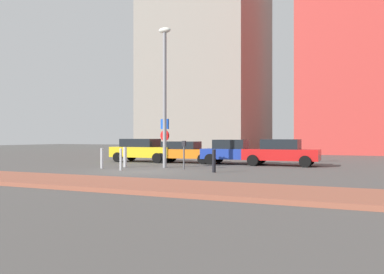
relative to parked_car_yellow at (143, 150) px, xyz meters
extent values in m
plane|color=#4C4947|center=(3.86, -6.63, -0.80)|extent=(120.00, 120.00, 0.00)
cube|color=#93513D|center=(3.86, -11.94, -0.73)|extent=(40.00, 3.13, 0.14)
cube|color=gold|center=(0.07, 0.00, -0.14)|extent=(4.37, 1.85, 0.68)
cube|color=black|center=(-0.19, -0.01, 0.46)|extent=(2.33, 1.65, 0.53)
cylinder|color=black|center=(1.51, 0.91, -0.48)|extent=(0.65, 0.24, 0.64)
cylinder|color=black|center=(1.56, -0.82, -0.48)|extent=(0.65, 0.24, 0.64)
cylinder|color=black|center=(-1.42, 0.83, -0.48)|extent=(0.65, 0.24, 0.64)
cylinder|color=black|center=(-1.38, -0.90, -0.48)|extent=(0.65, 0.24, 0.64)
cube|color=orange|center=(3.12, 0.20, -0.20)|extent=(4.19, 2.04, 0.57)
cube|color=black|center=(2.77, 0.17, 0.33)|extent=(2.32, 1.76, 0.48)
cylinder|color=black|center=(4.43, 1.17, -0.48)|extent=(0.66, 0.27, 0.64)
cylinder|color=black|center=(4.57, -0.55, -0.48)|extent=(0.66, 0.27, 0.64)
cylinder|color=black|center=(1.68, 0.95, -0.48)|extent=(0.66, 0.27, 0.64)
cylinder|color=black|center=(1.81, -0.77, -0.48)|extent=(0.66, 0.27, 0.64)
cube|color=#1E389E|center=(6.37, 0.36, -0.17)|extent=(4.14, 2.12, 0.62)
cube|color=black|center=(6.06, 0.34, 0.41)|extent=(2.03, 1.82, 0.55)
cylinder|color=black|center=(7.66, 1.38, -0.48)|extent=(0.65, 0.27, 0.64)
cylinder|color=black|center=(7.80, -0.44, -0.48)|extent=(0.65, 0.27, 0.64)
cylinder|color=black|center=(4.94, 1.17, -0.48)|extent=(0.65, 0.27, 0.64)
cylinder|color=black|center=(5.08, -0.65, -0.48)|extent=(0.65, 0.27, 0.64)
cube|color=red|center=(9.18, 0.10, -0.16)|extent=(4.30, 1.75, 0.63)
cube|color=black|center=(9.17, 0.10, 0.43)|extent=(2.13, 1.57, 0.56)
cylinder|color=black|center=(10.61, 0.96, -0.48)|extent=(0.64, 0.23, 0.64)
cylinder|color=black|center=(10.65, -0.69, -0.48)|extent=(0.64, 0.23, 0.64)
cylinder|color=black|center=(7.71, 0.90, -0.48)|extent=(0.64, 0.23, 0.64)
cylinder|color=black|center=(7.75, -0.76, -0.48)|extent=(0.64, 0.23, 0.64)
cylinder|color=gray|center=(3.67, -3.72, 0.53)|extent=(0.10, 0.10, 2.66)
cube|color=#1447B7|center=(3.67, -3.72, 1.56)|extent=(0.55, 0.14, 0.55)
cylinder|color=red|center=(3.67, -3.72, 0.93)|extent=(0.59, 0.14, 0.60)
cylinder|color=#4C4C51|center=(5.17, -4.44, -0.21)|extent=(0.08, 0.08, 1.17)
cube|color=black|center=(5.17, -4.44, 0.51)|extent=(0.18, 0.14, 0.28)
cylinder|color=gray|center=(3.83, -4.03, 2.82)|extent=(0.20, 0.20, 7.24)
ellipsoid|color=silver|center=(3.83, -4.03, 6.58)|extent=(0.70, 0.36, 0.30)
cylinder|color=#B7B7BC|center=(1.06, -5.83, -0.27)|extent=(0.14, 0.14, 1.07)
cylinder|color=black|center=(7.31, -5.67, -0.27)|extent=(0.17, 0.17, 1.07)
cylinder|color=#B7B7BC|center=(1.67, -4.59, -0.25)|extent=(0.18, 0.18, 1.09)
cylinder|color=#B7B7BC|center=(2.69, -6.48, -0.26)|extent=(0.12, 0.12, 1.09)
cube|color=#BF3833|center=(14.12, 24.84, 12.33)|extent=(14.31, 17.72, 26.27)
cube|color=gray|center=(-7.96, 30.80, 10.81)|extent=(14.95, 15.81, 23.22)
camera|label=1|loc=(14.23, -23.32, 0.83)|focal=38.18mm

